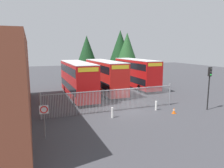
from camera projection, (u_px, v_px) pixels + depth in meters
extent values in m
plane|color=#3D3D42|center=(101.00, 94.00, 28.79)|extent=(100.00, 100.00, 0.00)
cylinder|color=gray|center=(41.00, 107.00, 18.34)|extent=(0.06, 0.06, 2.20)
cylinder|color=gray|center=(42.00, 107.00, 18.39)|extent=(0.06, 0.06, 2.20)
cylinder|color=gray|center=(44.00, 107.00, 18.44)|extent=(0.06, 0.06, 2.20)
cylinder|color=gray|center=(46.00, 107.00, 18.49)|extent=(0.06, 0.06, 2.20)
cylinder|color=gray|center=(47.00, 107.00, 18.54)|extent=(0.06, 0.06, 2.20)
cylinder|color=gray|center=(49.00, 106.00, 18.59)|extent=(0.06, 0.06, 2.20)
cylinder|color=gray|center=(51.00, 106.00, 18.64)|extent=(0.06, 0.06, 2.20)
cylinder|color=gray|center=(52.00, 106.00, 18.69)|extent=(0.06, 0.06, 2.20)
cylinder|color=gray|center=(54.00, 106.00, 18.74)|extent=(0.06, 0.06, 2.20)
cylinder|color=gray|center=(56.00, 106.00, 18.79)|extent=(0.06, 0.06, 2.20)
cylinder|color=gray|center=(57.00, 106.00, 18.84)|extent=(0.06, 0.06, 2.20)
cylinder|color=gray|center=(59.00, 105.00, 18.89)|extent=(0.06, 0.06, 2.20)
cylinder|color=gray|center=(60.00, 105.00, 18.94)|extent=(0.06, 0.06, 2.20)
cylinder|color=gray|center=(62.00, 105.00, 18.99)|extent=(0.06, 0.06, 2.20)
cylinder|color=gray|center=(64.00, 105.00, 19.04)|extent=(0.06, 0.06, 2.20)
cylinder|color=gray|center=(65.00, 105.00, 19.09)|extent=(0.06, 0.06, 2.20)
cylinder|color=gray|center=(67.00, 105.00, 19.14)|extent=(0.06, 0.06, 2.20)
cylinder|color=gray|center=(68.00, 105.00, 19.19)|extent=(0.06, 0.06, 2.20)
cylinder|color=gray|center=(70.00, 104.00, 19.24)|extent=(0.06, 0.06, 2.20)
cylinder|color=gray|center=(71.00, 104.00, 19.29)|extent=(0.06, 0.06, 2.20)
cylinder|color=gray|center=(73.00, 104.00, 19.34)|extent=(0.06, 0.06, 2.20)
cylinder|color=gray|center=(75.00, 104.00, 19.39)|extent=(0.06, 0.06, 2.20)
cylinder|color=gray|center=(76.00, 104.00, 19.44)|extent=(0.06, 0.06, 2.20)
cylinder|color=gray|center=(78.00, 104.00, 19.49)|extent=(0.06, 0.06, 2.20)
cylinder|color=gray|center=(79.00, 104.00, 19.54)|extent=(0.06, 0.06, 2.20)
cylinder|color=gray|center=(81.00, 103.00, 19.59)|extent=(0.06, 0.06, 2.20)
cylinder|color=gray|center=(82.00, 103.00, 19.64)|extent=(0.06, 0.06, 2.20)
cylinder|color=gray|center=(84.00, 103.00, 19.69)|extent=(0.06, 0.06, 2.20)
cylinder|color=gray|center=(85.00, 103.00, 19.74)|extent=(0.06, 0.06, 2.20)
cylinder|color=gray|center=(87.00, 103.00, 19.79)|extent=(0.06, 0.06, 2.20)
cylinder|color=gray|center=(88.00, 103.00, 19.84)|extent=(0.06, 0.06, 2.20)
cylinder|color=gray|center=(89.00, 103.00, 19.89)|extent=(0.06, 0.06, 2.20)
cylinder|color=gray|center=(91.00, 102.00, 19.94)|extent=(0.06, 0.06, 2.20)
cylinder|color=gray|center=(92.00, 102.00, 19.99)|extent=(0.06, 0.06, 2.20)
cylinder|color=gray|center=(94.00, 102.00, 20.04)|extent=(0.06, 0.06, 2.20)
cylinder|color=gray|center=(95.00, 102.00, 20.09)|extent=(0.06, 0.06, 2.20)
cylinder|color=gray|center=(97.00, 102.00, 20.14)|extent=(0.06, 0.06, 2.20)
cylinder|color=gray|center=(98.00, 102.00, 20.19)|extent=(0.06, 0.06, 2.20)
cylinder|color=gray|center=(99.00, 102.00, 20.24)|extent=(0.06, 0.06, 2.20)
cylinder|color=gray|center=(101.00, 101.00, 20.29)|extent=(0.06, 0.06, 2.20)
cylinder|color=gray|center=(102.00, 101.00, 20.34)|extent=(0.06, 0.06, 2.20)
cylinder|color=gray|center=(104.00, 101.00, 20.39)|extent=(0.06, 0.06, 2.20)
cylinder|color=gray|center=(105.00, 101.00, 20.44)|extent=(0.06, 0.06, 2.20)
cylinder|color=gray|center=(106.00, 101.00, 20.49)|extent=(0.06, 0.06, 2.20)
cylinder|color=gray|center=(108.00, 101.00, 20.54)|extent=(0.06, 0.06, 2.20)
cylinder|color=gray|center=(109.00, 101.00, 20.59)|extent=(0.06, 0.06, 2.20)
cylinder|color=gray|center=(110.00, 101.00, 20.64)|extent=(0.06, 0.06, 2.20)
cylinder|color=gray|center=(112.00, 100.00, 20.69)|extent=(0.06, 0.06, 2.20)
cylinder|color=gray|center=(113.00, 100.00, 20.74)|extent=(0.06, 0.06, 2.20)
cylinder|color=gray|center=(115.00, 100.00, 20.79)|extent=(0.06, 0.06, 2.20)
cylinder|color=gray|center=(116.00, 100.00, 20.84)|extent=(0.06, 0.06, 2.20)
cylinder|color=gray|center=(117.00, 100.00, 20.89)|extent=(0.06, 0.06, 2.20)
cylinder|color=gray|center=(118.00, 100.00, 20.94)|extent=(0.06, 0.06, 2.20)
cylinder|color=gray|center=(120.00, 100.00, 20.99)|extent=(0.06, 0.06, 2.20)
cylinder|color=gray|center=(121.00, 100.00, 21.04)|extent=(0.06, 0.06, 2.20)
cylinder|color=gray|center=(122.00, 99.00, 21.09)|extent=(0.06, 0.06, 2.20)
cylinder|color=gray|center=(124.00, 99.00, 21.14)|extent=(0.06, 0.06, 2.20)
cylinder|color=gray|center=(125.00, 99.00, 21.19)|extent=(0.06, 0.06, 2.20)
cylinder|color=gray|center=(126.00, 99.00, 21.24)|extent=(0.06, 0.06, 2.20)
cylinder|color=gray|center=(128.00, 99.00, 21.29)|extent=(0.06, 0.06, 2.20)
cylinder|color=gray|center=(129.00, 99.00, 21.34)|extent=(0.06, 0.06, 2.20)
cylinder|color=gray|center=(130.00, 99.00, 21.39)|extent=(0.06, 0.06, 2.20)
cylinder|color=gray|center=(131.00, 99.00, 21.44)|extent=(0.06, 0.06, 2.20)
cylinder|color=gray|center=(133.00, 98.00, 21.49)|extent=(0.06, 0.06, 2.20)
cylinder|color=gray|center=(134.00, 98.00, 21.54)|extent=(0.06, 0.06, 2.20)
cylinder|color=gray|center=(135.00, 98.00, 21.59)|extent=(0.06, 0.06, 2.20)
cylinder|color=gray|center=(136.00, 98.00, 21.64)|extent=(0.06, 0.06, 2.20)
cylinder|color=gray|center=(137.00, 98.00, 21.69)|extent=(0.06, 0.06, 2.20)
cylinder|color=gray|center=(139.00, 98.00, 21.74)|extent=(0.06, 0.06, 2.20)
cylinder|color=gray|center=(140.00, 98.00, 21.79)|extent=(0.06, 0.06, 2.20)
cylinder|color=gray|center=(141.00, 98.00, 21.84)|extent=(0.06, 0.06, 2.20)
cylinder|color=gray|center=(142.00, 98.00, 21.89)|extent=(0.06, 0.06, 2.20)
cylinder|color=gray|center=(144.00, 97.00, 21.94)|extent=(0.06, 0.06, 2.20)
cylinder|color=gray|center=(145.00, 97.00, 21.99)|extent=(0.06, 0.06, 2.20)
cylinder|color=gray|center=(146.00, 97.00, 22.04)|extent=(0.06, 0.06, 2.20)
cylinder|color=gray|center=(147.00, 97.00, 22.09)|extent=(0.06, 0.06, 2.20)
cylinder|color=gray|center=(148.00, 97.00, 22.14)|extent=(0.06, 0.06, 2.20)
cylinder|color=gray|center=(149.00, 97.00, 22.19)|extent=(0.06, 0.06, 2.20)
cylinder|color=gray|center=(151.00, 97.00, 22.24)|extent=(0.06, 0.06, 2.20)
cylinder|color=gray|center=(152.00, 97.00, 22.29)|extent=(0.06, 0.06, 2.20)
cylinder|color=gray|center=(153.00, 97.00, 22.34)|extent=(0.06, 0.06, 2.20)
cylinder|color=gray|center=(154.00, 96.00, 22.39)|extent=(0.06, 0.06, 2.20)
cylinder|color=gray|center=(155.00, 96.00, 22.44)|extent=(0.06, 0.06, 2.20)
cylinder|color=gray|center=(156.00, 96.00, 22.49)|extent=(0.06, 0.06, 2.20)
cylinder|color=gray|center=(157.00, 96.00, 22.54)|extent=(0.06, 0.06, 2.20)
cylinder|color=gray|center=(159.00, 96.00, 22.59)|extent=(0.06, 0.06, 2.20)
cylinder|color=gray|center=(160.00, 96.00, 22.64)|extent=(0.06, 0.06, 2.20)
cylinder|color=gray|center=(161.00, 96.00, 22.69)|extent=(0.06, 0.06, 2.20)
cylinder|color=gray|center=(162.00, 96.00, 22.74)|extent=(0.06, 0.06, 2.20)
cylinder|color=gray|center=(163.00, 96.00, 22.79)|extent=(0.06, 0.06, 2.20)
cylinder|color=gray|center=(164.00, 96.00, 22.84)|extent=(0.06, 0.06, 2.20)
cylinder|color=gray|center=(165.00, 95.00, 22.89)|extent=(0.06, 0.06, 2.20)
cylinder|color=gray|center=(166.00, 95.00, 22.94)|extent=(0.06, 0.06, 2.20)
cylinder|color=gray|center=(167.00, 95.00, 22.99)|extent=(0.06, 0.06, 2.20)
cylinder|color=gray|center=(169.00, 95.00, 23.04)|extent=(0.06, 0.06, 2.20)
cylinder|color=gray|center=(170.00, 95.00, 23.09)|extent=(0.06, 0.06, 2.20)
cylinder|color=gray|center=(113.00, 90.00, 20.54)|extent=(13.35, 0.07, 0.07)
cylinder|color=gray|center=(41.00, 106.00, 18.33)|extent=(0.14, 0.14, 2.35)
cylinder|color=gray|center=(170.00, 94.00, 23.07)|extent=(0.14, 0.14, 2.35)
cube|color=red|center=(105.00, 76.00, 29.35)|extent=(2.50, 10.80, 4.00)
cube|color=black|center=(105.00, 82.00, 29.49)|extent=(2.54, 10.37, 0.90)
cube|color=black|center=(105.00, 67.00, 29.15)|extent=(2.54, 10.37, 0.90)
cube|color=yellow|center=(120.00, 67.00, 24.16)|extent=(2.12, 0.12, 0.44)
cube|color=silver|center=(105.00, 61.00, 29.01)|extent=(2.50, 10.80, 0.08)
cylinder|color=black|center=(105.00, 94.00, 26.19)|extent=(0.30, 1.04, 1.04)
cylinder|color=black|center=(122.00, 93.00, 26.97)|extent=(0.30, 1.04, 1.04)
cylinder|color=black|center=(92.00, 86.00, 32.00)|extent=(0.30, 1.04, 1.04)
cylinder|color=black|center=(105.00, 85.00, 32.78)|extent=(0.30, 1.04, 1.04)
cube|color=red|center=(136.00, 73.00, 33.13)|extent=(2.50, 10.80, 4.00)
cube|color=black|center=(136.00, 78.00, 33.26)|extent=(2.54, 10.37, 0.90)
cube|color=black|center=(136.00, 65.00, 32.93)|extent=(2.54, 10.37, 0.90)
cube|color=yellow|center=(155.00, 65.00, 27.93)|extent=(2.12, 0.12, 0.44)
cube|color=silver|center=(136.00, 60.00, 32.79)|extent=(2.50, 10.80, 0.08)
cylinder|color=black|center=(140.00, 88.00, 29.97)|extent=(0.30, 1.04, 1.04)
cylinder|color=black|center=(153.00, 87.00, 30.75)|extent=(0.30, 1.04, 1.04)
cylinder|color=black|center=(122.00, 82.00, 35.78)|extent=(0.30, 1.04, 1.04)
cylinder|color=black|center=(133.00, 81.00, 36.56)|extent=(0.30, 1.04, 1.04)
cube|color=red|center=(78.00, 79.00, 26.54)|extent=(2.50, 10.80, 4.00)
cube|color=black|center=(78.00, 85.00, 26.67)|extent=(2.54, 10.37, 0.90)
cube|color=black|center=(77.00, 69.00, 26.34)|extent=(2.54, 10.37, 0.90)
cube|color=yellow|center=(88.00, 70.00, 21.34)|extent=(2.12, 0.12, 0.44)
cube|color=silver|center=(77.00, 63.00, 26.20)|extent=(2.50, 10.80, 0.08)
cylinder|color=black|center=(75.00, 100.00, 23.38)|extent=(0.30, 1.04, 1.04)
cylinder|color=black|center=(94.00, 98.00, 24.16)|extent=(0.30, 1.04, 1.04)
cylinder|color=black|center=(65.00, 89.00, 29.19)|extent=(0.30, 1.04, 1.04)
cylinder|color=black|center=(81.00, 88.00, 29.97)|extent=(0.30, 1.04, 1.04)
cylinder|color=silver|center=(112.00, 113.00, 18.86)|extent=(0.20, 0.20, 0.95)
cylinder|color=silver|center=(156.00, 106.00, 21.19)|extent=(0.20, 0.20, 0.95)
cube|color=orange|center=(174.00, 113.00, 20.17)|extent=(0.34, 0.34, 0.04)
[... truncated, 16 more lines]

